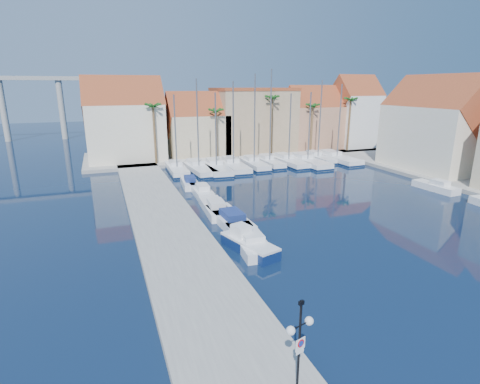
{
  "coord_description": "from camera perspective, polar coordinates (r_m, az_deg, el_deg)",
  "views": [
    {
      "loc": [
        -13.8,
        -17.4,
        12.36
      ],
      "look_at": [
        -2.39,
        13.42,
        3.0
      ],
      "focal_mm": 28.0,
      "sensor_mm": 36.0,
      "label": 1
    }
  ],
  "objects": [
    {
      "name": "lamp_post",
      "position": [
        15.69,
        9.12,
        -20.3
      ],
      "size": [
        1.33,
        0.65,
        4.03
      ],
      "rotation": [
        0.0,
        0.0,
        0.29
      ],
      "color": "black",
      "rests_on": "quay_west"
    },
    {
      "name": "fishing_boat",
      "position": [
        29.15,
        1.26,
        -7.86
      ],
      "size": [
        3.2,
        5.6,
        1.86
      ],
      "rotation": [
        0.0,
        0.0,
        0.29
      ],
      "color": "#0D204F",
      "rests_on": "ground"
    },
    {
      "name": "palm_2",
      "position": [
        65.62,
        4.91,
        13.8
      ],
      "size": [
        2.6,
        2.6,
        11.15
      ],
      "color": "brown",
      "rests_on": "shore_north"
    },
    {
      "name": "sailboat_4",
      "position": [
        59.04,
        1.99,
        4.42
      ],
      "size": [
        2.6,
        9.23,
        14.06
      ],
      "rotation": [
        0.0,
        0.0,
        -0.02
      ],
      "color": "white",
      "rests_on": "ground"
    },
    {
      "name": "sailboat_9",
      "position": [
        65.95,
        14.19,
        5.11
      ],
      "size": [
        3.43,
        11.77,
        12.61
      ],
      "rotation": [
        0.0,
        0.0,
        0.03
      ],
      "color": "white",
      "rests_on": "ground"
    },
    {
      "name": "motorboat_west_1",
      "position": [
        34.81,
        -1.57,
        -4.01
      ],
      "size": [
        2.66,
        7.53,
        1.4
      ],
      "rotation": [
        0.0,
        0.0,
        0.04
      ],
      "color": "white",
      "rests_on": "ground"
    },
    {
      "name": "palm_3",
      "position": [
        69.45,
        11.02,
        12.52
      ],
      "size": [
        2.6,
        2.6,
        9.65
      ],
      "color": "brown",
      "rests_on": "shore_north"
    },
    {
      "name": "motorboat_west_2",
      "position": [
        37.87,
        -3.82,
        -2.37
      ],
      "size": [
        2.54,
        6.74,
        1.4
      ],
      "rotation": [
        0.0,
        0.0,
        -0.06
      ],
      "color": "white",
      "rests_on": "ground"
    },
    {
      "name": "palm_1",
      "position": [
        62.15,
        -3.7,
        11.97
      ],
      "size": [
        2.6,
        2.6,
        9.15
      ],
      "color": "brown",
      "rests_on": "shore_north"
    },
    {
      "name": "sailboat_8",
      "position": [
        65.14,
        11.52,
        5.2
      ],
      "size": [
        2.89,
        8.73,
        13.21
      ],
      "rotation": [
        0.0,
        0.0,
        0.07
      ],
      "color": "white",
      "rests_on": "ground"
    },
    {
      "name": "palm_4",
      "position": [
        73.85,
        16.52,
        13.09
      ],
      "size": [
        2.6,
        2.6,
        10.65
      ],
      "color": "brown",
      "rests_on": "shore_north"
    },
    {
      "name": "sailboat_7",
      "position": [
        62.16,
        9.95,
        4.71
      ],
      "size": [
        3.12,
        11.67,
        11.41
      ],
      "rotation": [
        0.0,
        0.0,
        0.0
      ],
      "color": "white",
      "rests_on": "ground"
    },
    {
      "name": "building_4",
      "position": [
        79.58,
        17.01,
        11.34
      ],
      "size": [
        8.3,
        8.0,
        14.0
      ],
      "color": "white",
      "rests_on": "shore_north"
    },
    {
      "name": "building_3",
      "position": [
        75.46,
        10.91,
        10.68
      ],
      "size": [
        10.3,
        8.0,
        12.0
      ],
      "color": "tan",
      "rests_on": "shore_north"
    },
    {
      "name": "motorboat_east_1",
      "position": [
        51.59,
        27.71,
        0.76
      ],
      "size": [
        2.19,
        5.7,
        1.4
      ],
      "rotation": [
        0.0,
        0.0,
        0.07
      ],
      "color": "white",
      "rests_on": "ground"
    },
    {
      "name": "motorboat_west_4",
      "position": [
        48.12,
        -7.7,
        1.5
      ],
      "size": [
        2.35,
        5.82,
        1.4
      ],
      "rotation": [
        0.0,
        0.0,
        -0.1
      ],
      "color": "white",
      "rests_on": "ground"
    },
    {
      "name": "shore_north",
      "position": [
        70.64,
        -0.31,
        6.03
      ],
      "size": [
        54.0,
        16.0,
        0.5
      ],
      "primitive_type": "cube",
      "color": "gray",
      "rests_on": "ground"
    },
    {
      "name": "quay_west",
      "position": [
        33.53,
        -10.75,
        -5.56
      ],
      "size": [
        6.0,
        77.0,
        0.5
      ],
      "primitive_type": "cube",
      "color": "gray",
      "rests_on": "ground"
    },
    {
      "name": "sailboat_1",
      "position": [
        56.28,
        -6.47,
        3.72
      ],
      "size": [
        3.6,
        10.94,
        13.33
      ],
      "rotation": [
        0.0,
        0.0,
        0.07
      ],
      "color": "white",
      "rests_on": "ground"
    },
    {
      "name": "building_1",
      "position": [
        66.68,
        -6.58,
        9.72
      ],
      "size": [
        10.3,
        8.0,
        11.0
      ],
      "color": "#C9B48E",
      "rests_on": "shore_north"
    },
    {
      "name": "sailboat_5",
      "position": [
        60.49,
        4.33,
        4.7
      ],
      "size": [
        2.37,
        8.57,
        14.81
      ],
      "rotation": [
        0.0,
        0.0,
        0.01
      ],
      "color": "white",
      "rests_on": "ground"
    },
    {
      "name": "building_6",
      "position": [
        62.01,
        27.79,
        8.7
      ],
      "size": [
        9.0,
        14.3,
        13.5
      ],
      "color": "#ECE4C6",
      "rests_on": "shore_east"
    },
    {
      "name": "building_0",
      "position": [
        64.77,
        -17.13,
        10.04
      ],
      "size": [
        12.3,
        9.0,
        13.5
      ],
      "color": "#ECE4C6",
      "rests_on": "shore_north"
    },
    {
      "name": "sailboat_2",
      "position": [
        56.56,
        -3.74,
        3.82
      ],
      "size": [
        3.89,
        11.39,
        11.44
      ],
      "rotation": [
        0.0,
        0.0,
        -0.09
      ],
      "color": "white",
      "rests_on": "ground"
    },
    {
      "name": "sailboat_0",
      "position": [
        55.96,
        -9.64,
        3.52
      ],
      "size": [
        2.68,
        9.12,
        11.19
      ],
      "rotation": [
        0.0,
        0.0,
        -0.03
      ],
      "color": "white",
      "rests_on": "ground"
    },
    {
      "name": "sailboat_6",
      "position": [
        61.59,
        7.14,
        4.73
      ],
      "size": [
        3.33,
        10.64,
        11.22
      ],
      "rotation": [
        0.0,
        0.0,
        0.05
      ],
      "color": "white",
      "rests_on": "ground"
    },
    {
      "name": "sailboat_3",
      "position": [
        57.88,
        -1.18,
        4.15
      ],
      "size": [
        3.34,
        11.04,
        13.01
      ],
      "rotation": [
        0.0,
        0.0,
        -0.04
      ],
      "color": "white",
      "rests_on": "ground"
    },
    {
      "name": "building_2",
      "position": [
        70.94,
        2.0,
        10.96
      ],
      "size": [
        14.2,
        10.2,
        11.5
      ],
      "color": "tan",
      "rests_on": "shore_north"
    },
    {
      "name": "motorboat_west_0",
      "position": [
        30.1,
        1.34,
        -7.29
      ],
      "size": [
        2.72,
        7.03,
        1.4
      ],
      "rotation": [
        0.0,
        0.0,
        -0.08
      ],
      "color": "white",
      "rests_on": "ground"
    },
    {
      "name": "palm_0",
      "position": [
        60.0,
        -13.12,
        12.36
      ],
      "size": [
        2.6,
        2.6,
        10.15
      ],
      "color": "brown",
      "rests_on": "shore_north"
    },
    {
      "name": "ground",
      "position": [
        25.41,
        16.25,
        -13.9
      ],
      "size": [
        260.0,
        260.0,
        0.0
      ],
      "primitive_type": "plane",
      "color": "black",
      "rests_on": "ground"
    },
    {
      "name": "motorboat_west_3",
      "position": [
        43.98,
        -5.86,
        0.18
      ],
      "size": [
        2.11,
        5.9,
        1.4
      ],
      "rotation": [
        0.0,
        0.0,
        -0.04
      ],
      "color": "white",
      "rests_on": "ground"
    }
  ]
}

